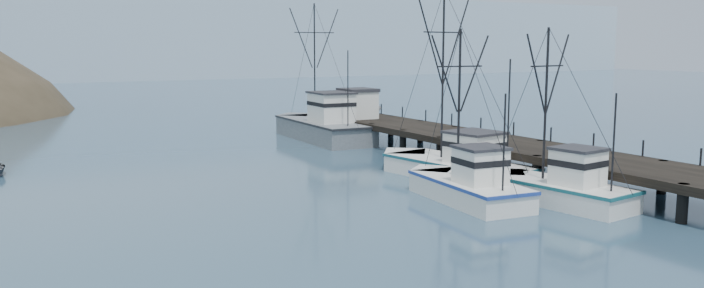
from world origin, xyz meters
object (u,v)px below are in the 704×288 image
trawler_near (556,189)px  pickup_truck (353,106)px  trawler_mid (466,186)px  pier (468,139)px  work_vessel (322,126)px  pier_shed (358,103)px  trawler_far (454,166)px

trawler_near → pickup_truck: 32.15m
trawler_mid → pickup_truck: size_ratio=1.70×
pier → work_vessel: (-4.27, 16.28, -0.46)m
trawler_near → pier_shed: trawler_near is taller
trawler_far → pier_shed: (3.90, 19.72, 2.60)m
pier → trawler_mid: 13.89m
trawler_near → trawler_far: size_ratio=0.79×
trawler_mid → pier_shed: (7.46, 25.45, 2.60)m
trawler_far → work_vessel: size_ratio=0.82×
trawler_near → pickup_truck: size_ratio=1.71×
work_vessel → pickup_truck: size_ratio=2.64×
pickup_truck → trawler_near: bearing=165.6°
trawler_far → pier_shed: 20.27m
pier → trawler_far: trawler_far is taller
pier → trawler_far: (-5.17, -5.04, -0.87)m
pier → pickup_truck: (0.10, 18.00, 1.13)m
trawler_far → pier_shed: trawler_far is taller
work_vessel → pier_shed: size_ratio=4.86×
trawler_near → pickup_truck: trawler_near is taller
pier → trawler_far: size_ratio=3.45×
work_vessel → trawler_far: bearing=-92.4°
pickup_truck → trawler_mid: bearing=157.3°
trawler_far → pickup_truck: (5.27, 23.04, 2.00)m
pier → work_vessel: work_vessel is taller
trawler_mid → pier_shed: bearing=73.7°
trawler_mid → pier_shed: trawler_mid is taller
trawler_mid → work_vessel: bearing=80.6°
pickup_truck → pier: bearing=174.0°
pier_shed → pickup_truck: (1.37, 3.32, -0.60)m
trawler_near → trawler_mid: size_ratio=1.01×
trawler_mid → pickup_truck: (8.83, 28.76, 2.00)m
trawler_far → pickup_truck: 23.72m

